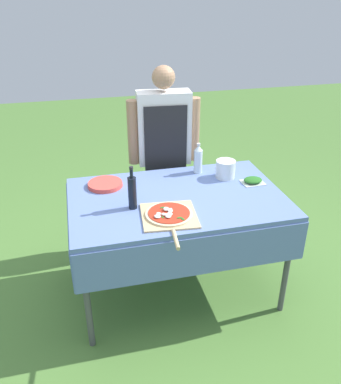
{
  "coord_description": "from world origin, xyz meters",
  "views": [
    {
      "loc": [
        -0.64,
        -2.41,
        2.15
      ],
      "look_at": [
        -0.05,
        0.0,
        0.85
      ],
      "focal_mm": 38.0,
      "sensor_mm": 36.0,
      "label": 1
    }
  ],
  "objects": [
    {
      "name": "pizza_on_peel",
      "position": [
        -0.12,
        -0.26,
        0.83
      ],
      "size": [
        0.38,
        0.55,
        0.05
      ],
      "rotation": [
        0.0,
        0.0,
        -0.1
      ],
      "color": "#D1B27F",
      "rests_on": "prep_table"
    },
    {
      "name": "oil_bottle",
      "position": [
        -0.32,
        -0.09,
        0.93
      ],
      "size": [
        0.06,
        0.06,
        0.3
      ],
      "color": "black",
      "rests_on": "prep_table"
    },
    {
      "name": "herb_container",
      "position": [
        0.6,
        0.07,
        0.83
      ],
      "size": [
        0.17,
        0.14,
        0.04
      ],
      "rotation": [
        0.0,
        0.0,
        0.04
      ],
      "color": "silver",
      "rests_on": "prep_table"
    },
    {
      "name": "water_bottle",
      "position": [
        0.26,
        0.35,
        0.93
      ],
      "size": [
        0.07,
        0.07,
        0.24
      ],
      "color": "silver",
      "rests_on": "prep_table"
    },
    {
      "name": "prep_table",
      "position": [
        0.0,
        0.0,
        0.74
      ],
      "size": [
        1.5,
        0.96,
        0.81
      ],
      "color": "#607AB7",
      "rests_on": "ground"
    },
    {
      "name": "person_cook",
      "position": [
        0.06,
        0.67,
        0.93
      ],
      "size": [
        0.59,
        0.22,
        1.58
      ],
      "rotation": [
        0.0,
        0.0,
        3.06
      ],
      "color": "#333D56",
      "rests_on": "ground"
    },
    {
      "name": "plate_stack",
      "position": [
        -0.47,
        0.28,
        0.83
      ],
      "size": [
        0.25,
        0.25,
        0.03
      ],
      "color": "#DB4C42",
      "rests_on": "prep_table"
    },
    {
      "name": "mixing_tub",
      "position": [
        0.43,
        0.21,
        0.88
      ],
      "size": [
        0.15,
        0.15,
        0.14
      ],
      "primitive_type": "cylinder",
      "color": "silver",
      "rests_on": "prep_table"
    },
    {
      "name": "ground_plane",
      "position": [
        0.0,
        0.0,
        0.0
      ],
      "size": [
        12.0,
        12.0,
        0.0
      ],
      "primitive_type": "plane",
      "color": "#517F38"
    }
  ]
}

